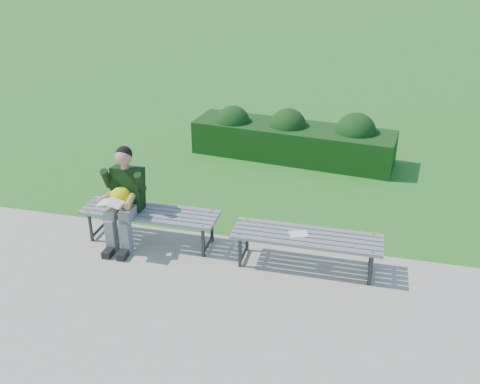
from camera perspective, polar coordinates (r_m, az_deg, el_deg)
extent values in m
plane|color=#197117|center=(7.29, -1.07, -4.88)|extent=(80.00, 80.00, 0.00)
cube|color=#B8B19D|center=(5.92, -5.54, -13.27)|extent=(30.00, 3.50, 0.02)
cube|color=#113F13|center=(9.79, 5.60, 5.32)|extent=(3.70, 1.32, 0.60)
sphere|color=#113F13|center=(9.94, -0.76, 7.42)|extent=(0.70, 0.70, 0.63)
sphere|color=#113F13|center=(9.75, 5.12, 6.94)|extent=(0.75, 0.75, 0.67)
sphere|color=#113F13|center=(9.61, 12.22, 6.15)|extent=(0.80, 0.80, 0.72)
cube|color=gray|center=(6.90, -10.24, -2.96)|extent=(1.80, 0.08, 0.04)
cube|color=gray|center=(6.99, -9.91, -2.56)|extent=(1.80, 0.08, 0.04)
cube|color=gray|center=(7.07, -9.58, -2.17)|extent=(1.80, 0.08, 0.04)
cube|color=gray|center=(7.15, -9.26, -1.79)|extent=(1.80, 0.08, 0.04)
cube|color=gray|center=(7.24, -8.95, -1.42)|extent=(1.80, 0.09, 0.04)
cylinder|color=#2D2D30|center=(7.35, -15.64, -3.65)|extent=(0.04, 0.04, 0.41)
cylinder|color=#2D2D30|center=(7.64, -14.31, -2.30)|extent=(0.04, 0.04, 0.41)
cylinder|color=#2D2D30|center=(7.41, -15.12, -1.72)|extent=(0.04, 0.42, 0.04)
cylinder|color=#2D2D30|center=(7.57, -14.84, -3.92)|extent=(0.04, 0.42, 0.04)
cylinder|color=gray|center=(7.22, -15.94, -2.00)|extent=(0.02, 0.02, 0.01)
cylinder|color=gray|center=(7.54, -14.46, -0.57)|extent=(0.02, 0.02, 0.01)
cylinder|color=#2D2D30|center=(6.78, -3.95, -5.37)|extent=(0.04, 0.04, 0.41)
cylinder|color=#2D2D30|center=(7.09, -3.02, -3.82)|extent=(0.04, 0.04, 0.41)
cylinder|color=#2D2D30|center=(6.84, -3.52, -3.26)|extent=(0.04, 0.42, 0.04)
cylinder|color=#2D2D30|center=(7.01, -3.44, -5.60)|extent=(0.04, 0.42, 0.04)
cylinder|color=gray|center=(6.63, -4.06, -3.61)|extent=(0.02, 0.02, 0.01)
cylinder|color=gray|center=(6.98, -3.03, -1.98)|extent=(0.02, 0.02, 0.01)
cube|color=gray|center=(6.31, 6.88, -5.68)|extent=(1.80, 0.08, 0.04)
cube|color=gray|center=(6.40, 7.00, -5.20)|extent=(1.80, 0.08, 0.04)
cube|color=gray|center=(6.49, 7.13, -4.74)|extent=(1.80, 0.09, 0.04)
cube|color=gray|center=(6.58, 7.25, -4.29)|extent=(1.80, 0.08, 0.04)
cube|color=gray|center=(6.67, 7.36, -3.85)|extent=(1.80, 0.08, 0.04)
cylinder|color=#2D2D30|center=(6.56, 0.00, -6.44)|extent=(0.04, 0.04, 0.41)
cylinder|color=#2D2D30|center=(6.88, 0.76, -4.79)|extent=(0.04, 0.04, 0.41)
cylinder|color=#2D2D30|center=(6.62, 0.39, -4.25)|extent=(0.04, 0.42, 0.04)
cylinder|color=#2D2D30|center=(6.80, 0.39, -6.64)|extent=(0.04, 0.42, 0.04)
cylinder|color=gray|center=(6.42, -0.04, -4.65)|extent=(0.02, 0.02, 0.01)
cylinder|color=gray|center=(6.77, 0.81, -2.91)|extent=(0.02, 0.02, 0.01)
cylinder|color=#2D2D30|center=(6.43, 13.76, -8.06)|extent=(0.04, 0.04, 0.41)
cylinder|color=#2D2D30|center=(6.75, 13.84, -6.29)|extent=(0.04, 0.04, 0.41)
cylinder|color=#2D2D30|center=(6.49, 13.97, -5.80)|extent=(0.04, 0.42, 0.04)
cylinder|color=#2D2D30|center=(6.67, 13.67, -8.20)|extent=(0.04, 0.42, 0.04)
cylinder|color=gray|center=(6.28, 13.99, -6.27)|extent=(0.02, 0.02, 0.01)
cylinder|color=gray|center=(6.64, 14.07, -4.39)|extent=(0.02, 0.02, 0.01)
cube|color=slate|center=(7.06, -13.12, -1.77)|extent=(0.14, 0.42, 0.13)
cube|color=slate|center=(6.98, -11.65, -1.96)|extent=(0.14, 0.42, 0.13)
cube|color=slate|center=(7.06, -13.52, -4.51)|extent=(0.12, 0.13, 0.45)
cube|color=slate|center=(6.98, -12.05, -4.74)|extent=(0.12, 0.13, 0.45)
cube|color=black|center=(7.08, -13.73, -6.16)|extent=(0.11, 0.26, 0.09)
cube|color=black|center=(7.00, -12.26, -6.41)|extent=(0.11, 0.26, 0.09)
cube|color=black|center=(7.08, -11.87, 0.41)|extent=(0.40, 0.30, 0.59)
cylinder|color=tan|center=(6.94, -12.18, 2.72)|extent=(0.10, 0.10, 0.08)
sphere|color=tan|center=(6.87, -12.35, 3.65)|extent=(0.21, 0.21, 0.21)
sphere|color=black|center=(6.89, -12.27, 3.97)|extent=(0.21, 0.21, 0.21)
cylinder|color=black|center=(7.04, -14.02, 1.43)|extent=(0.10, 0.21, 0.30)
cylinder|color=black|center=(6.84, -10.60, 1.06)|extent=(0.10, 0.21, 0.30)
cylinder|color=tan|center=(6.91, -14.24, -0.64)|extent=(0.14, 0.31, 0.08)
cylinder|color=tan|center=(6.76, -11.69, -0.96)|extent=(0.14, 0.31, 0.08)
sphere|color=tan|center=(6.75, -14.32, -1.30)|extent=(0.09, 0.09, 0.09)
sphere|color=tan|center=(6.66, -12.80, -1.50)|extent=(0.09, 0.09, 0.09)
sphere|color=yellow|center=(6.92, -12.61, -0.59)|extent=(0.27, 0.27, 0.27)
cone|color=#FF6016|center=(6.83, -13.01, -1.05)|extent=(0.08, 0.08, 0.08)
cone|color=black|center=(6.88, -12.79, 0.43)|extent=(0.03, 0.05, 0.08)
cone|color=black|center=(6.88, -12.52, 0.40)|extent=(0.03, 0.04, 0.07)
sphere|color=white|center=(6.85, -13.32, -0.68)|extent=(0.05, 0.05, 0.05)
sphere|color=white|center=(6.81, -12.64, -0.76)|extent=(0.05, 0.05, 0.05)
cube|color=white|center=(6.71, -14.25, -1.06)|extent=(0.15, 0.20, 0.05)
cube|color=white|center=(6.64, -13.10, -1.21)|extent=(0.15, 0.20, 0.05)
cube|color=white|center=(6.49, 6.26, -4.46)|extent=(0.26, 0.23, 0.01)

